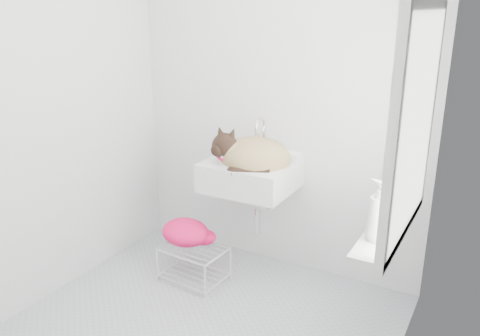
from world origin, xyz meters
The scene contains 15 objects.
floor centered at (0.00, 0.00, 0.00)m, with size 2.20×2.00×0.02m, color #AAB0B7.
back_wall centered at (0.00, 1.00, 1.25)m, with size 2.20×0.02×2.50m, color white.
right_wall centered at (1.10, 0.00, 1.25)m, with size 0.02×2.00×2.50m, color white.
left_wall centered at (-1.10, 0.00, 1.25)m, with size 0.02×2.00×2.50m, color white.
window_glass centered at (1.09, 0.20, 1.35)m, with size 0.01×0.80×1.00m, color white.
window_frame centered at (1.07, 0.20, 1.35)m, with size 0.04×0.90×1.10m, color white.
windowsill centered at (1.01, 0.20, 0.83)m, with size 0.16×0.88×0.04m, color white.
sink centered at (-0.06, 0.74, 0.85)m, with size 0.59×0.52×0.24m, color white.
faucet centered at (-0.06, 0.92, 0.99)m, with size 0.22×0.15×0.22m, color silver, non-canonical shape.
cat centered at (-0.05, 0.72, 0.89)m, with size 0.55×0.48×0.32m.
wire_rack centered at (-0.35, 0.44, 0.15)m, with size 0.43×0.30×0.26m, color silver.
towel centered at (-0.44, 0.48, 0.29)m, with size 0.37×0.26×0.15m, color #FB131B.
bottle_a centered at (1.00, -0.02, 0.85)m, with size 0.09×0.09×0.24m, color silver.
bottle_b centered at (1.00, 0.17, 0.85)m, with size 0.10×0.10×0.22m, color teal.
bottle_c centered at (1.00, 0.37, 0.85)m, with size 0.14×0.14×0.18m, color silver.
Camera 1 is at (1.45, -2.09, 1.87)m, focal length 36.78 mm.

